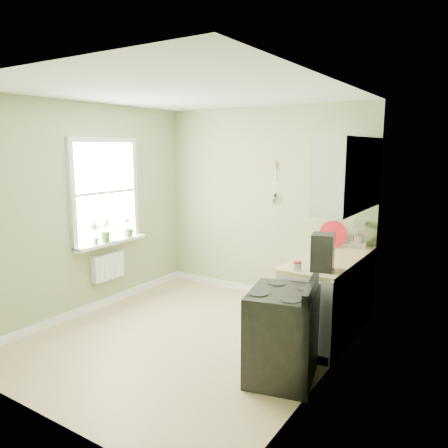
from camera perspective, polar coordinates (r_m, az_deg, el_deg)
The scene contains 21 objects.
floor at distance 5.16m, azimuth -4.78°, elevation -14.67°, with size 3.20×3.60×0.02m, color tan.
ceiling at distance 4.73m, azimuth -5.28°, elevation 16.88°, with size 3.20×3.60×0.02m, color white.
wall_back at distance 6.27m, azimuth 5.16°, elevation 2.70°, with size 3.20×0.02×2.70m, color #96A470.
wall_left at distance 5.87m, azimuth -17.55°, elevation 1.79°, with size 0.02×3.60×2.70m, color #96A470.
wall_right at distance 3.99m, azimuth 13.58°, elevation -1.69°, with size 0.02×3.60×2.70m, color #96A470.
base_cabinets at distance 5.25m, azimuth 13.61°, elevation -9.27°, with size 0.60×1.60×0.87m, color white.
countertop at distance 5.12m, azimuth 13.71°, elevation -4.43°, with size 0.64×1.60×0.04m, color #D4BC81.
upper_cabinets at distance 5.03m, azimuth 16.00°, elevation 6.30°, with size 0.35×1.40×0.80m, color white.
window at distance 6.02m, azimuth -15.29°, elevation 4.01°, with size 0.06×1.14×1.44m.
window_sill at distance 6.07m, azimuth -14.54°, elevation -2.32°, with size 0.18×1.14×0.04m, color white.
radiator at distance 6.14m, azimuth -14.94°, elevation -5.37°, with size 0.12×0.50×0.35m, color white.
wall_utensils at distance 6.13m, azimuth 6.72°, elevation 4.53°, with size 0.02×0.14×0.58m.
stove at distance 4.20m, azimuth 7.63°, elevation -14.09°, with size 0.75×0.81×0.97m.
stand_mixer at distance 5.74m, azimuth 17.22°, elevation -1.26°, with size 0.25×0.33×0.36m.
kettle at distance 5.83m, azimuth 13.86°, elevation -1.46°, with size 0.20×0.12×0.20m.
coffee_maker at distance 4.52m, azimuth 12.73°, elevation -3.72°, with size 0.26×0.28×0.38m.
red_tray at distance 5.58m, azimuth 14.04°, elevation -1.27°, with size 0.34×0.34×0.02m, color maroon.
jar at distance 4.50m, azimuth 9.56°, elevation -5.40°, with size 0.08×0.08×0.09m.
plant_a at distance 5.86m, azimuth -16.49°, elevation -1.20°, with size 0.15×0.11×0.29m, color #2D621E.
plant_b at distance 5.96m, azimuth -15.29°, elevation -0.81°, with size 0.18×0.14×0.32m, color #2D621E.
plant_c at distance 6.25m, azimuth -12.43°, elevation -0.42°, with size 0.15×0.15×0.27m, color #2D621E.
Camera 1 is at (2.88, -3.70, 2.14)m, focal length 35.00 mm.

